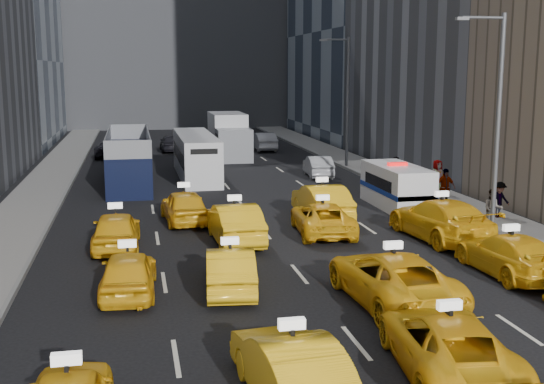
{
  "coord_description": "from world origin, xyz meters",
  "views": [
    {
      "loc": [
        -5.31,
        -13.43,
        6.76
      ],
      "look_at": [
        -0.0,
        12.58,
        2.0
      ],
      "focal_mm": 45.0,
      "sensor_mm": 36.0,
      "label": 1
    }
  ],
  "objects_px": {
    "nypd_van": "(397,187)",
    "city_bus": "(196,156)",
    "box_truck": "(229,136)",
    "double_decker": "(129,159)"
  },
  "relations": [
    {
      "from": "nypd_van",
      "to": "city_bus",
      "type": "bearing_deg",
      "value": 126.88
    },
    {
      "from": "city_bus",
      "to": "box_truck",
      "type": "height_order",
      "value": "box_truck"
    },
    {
      "from": "nypd_van",
      "to": "city_bus",
      "type": "relative_size",
      "value": 0.49
    },
    {
      "from": "nypd_van",
      "to": "city_bus",
      "type": "height_order",
      "value": "city_bus"
    },
    {
      "from": "city_bus",
      "to": "box_truck",
      "type": "distance_m",
      "value": 9.96
    },
    {
      "from": "box_truck",
      "to": "city_bus",
      "type": "bearing_deg",
      "value": -108.03
    },
    {
      "from": "nypd_van",
      "to": "box_truck",
      "type": "height_order",
      "value": "box_truck"
    },
    {
      "from": "nypd_van",
      "to": "double_decker",
      "type": "height_order",
      "value": "double_decker"
    },
    {
      "from": "box_truck",
      "to": "nypd_van",
      "type": "bearing_deg",
      "value": -73.23
    },
    {
      "from": "nypd_van",
      "to": "box_truck",
      "type": "relative_size",
      "value": 0.69
    }
  ]
}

